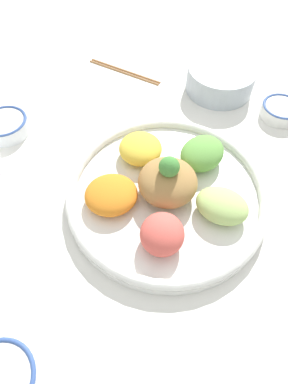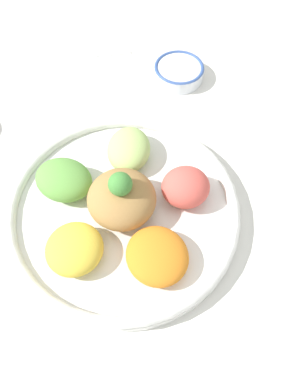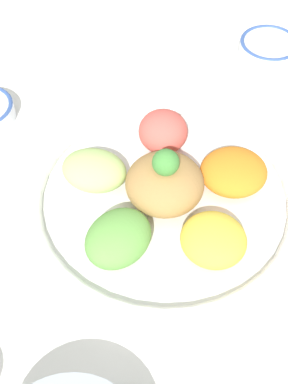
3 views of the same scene
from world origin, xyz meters
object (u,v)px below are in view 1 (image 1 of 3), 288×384
object	(u,v)px
rice_bowl_blue	(6,125)
chopsticks_pair_near	(124,71)
sauce_bowl_dark	(281,110)
side_serving_bowl	(221,78)
salad_platter	(167,190)

from	to	relation	value
rice_bowl_blue	chopsticks_pair_near	xyz separation A→B (m)	(-0.23, 0.28, -0.02)
sauce_bowl_dark	side_serving_bowl	bearing A→B (deg)	-129.16
salad_platter	chopsticks_pair_near	xyz separation A→B (m)	(-0.43, -0.09, -0.02)
salad_platter	rice_bowl_blue	size ratio (longest dim) A/B	3.83
salad_platter	sauce_bowl_dark	xyz separation A→B (m)	(-0.24, 0.30, -0.01)
sauce_bowl_dark	chopsticks_pair_near	xyz separation A→B (m)	(-0.20, -0.39, -0.02)
chopsticks_pair_near	salad_platter	bearing A→B (deg)	-47.41
side_serving_bowl	chopsticks_pair_near	distance (m)	0.27
rice_bowl_blue	side_serving_bowl	xyz separation A→B (m)	(-0.14, 0.54, 0.02)
chopsticks_pair_near	rice_bowl_blue	bearing A→B (deg)	-109.62
sauce_bowl_dark	chopsticks_pair_near	bearing A→B (deg)	-116.97
rice_bowl_blue	chopsticks_pair_near	world-z (taller)	rice_bowl_blue
salad_platter	chopsticks_pair_near	size ratio (longest dim) A/B	2.02
salad_platter	chopsticks_pair_near	distance (m)	0.44
rice_bowl_blue	sauce_bowl_dark	bearing A→B (deg)	92.49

